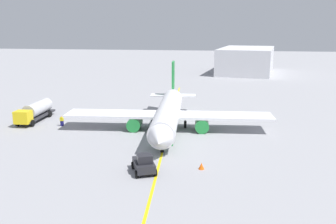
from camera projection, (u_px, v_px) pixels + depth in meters
The scene contains 8 objects.
ground_plane at pixel (168, 131), 55.37m from camera, with size 400.00×400.00×0.00m, color #939399.
airplane at pixel (168, 114), 55.29m from camera, with size 30.78×32.21×9.49m.
fuel_tanker at pixel (35, 111), 61.04m from camera, with size 10.34×3.10×3.15m.
pushback_tug at pixel (144, 164), 39.26m from camera, with size 4.09×3.44×2.20m.
refueling_worker at pixel (62, 121), 58.00m from camera, with size 0.44×0.57×1.71m.
safety_cone_nose at pixel (201, 166), 40.35m from camera, with size 0.66×0.66×0.74m, color #F2590F.
distant_hangar at pixel (246, 60), 126.66m from camera, with size 33.96×22.08×8.63m.
taxi_line_marking at pixel (168, 131), 55.37m from camera, with size 82.11×0.30×0.01m, color yellow.
Camera 1 is at (52.62, 8.00, 15.55)m, focal length 38.40 mm.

